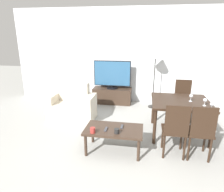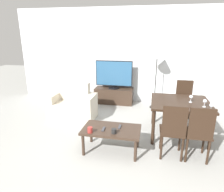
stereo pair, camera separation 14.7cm
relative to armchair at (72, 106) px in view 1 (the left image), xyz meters
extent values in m
plane|color=#9E9E99|center=(1.31, -1.72, -0.31)|extent=(18.00, 18.00, 0.00)
cube|color=silver|center=(1.31, 1.57, 1.04)|extent=(7.13, 0.06, 2.70)
cube|color=beige|center=(0.00, -0.03, -0.10)|extent=(0.74, 0.61, 0.42)
cube|color=beige|center=(0.00, 0.17, 0.32)|extent=(0.74, 0.20, 0.43)
cube|color=beige|center=(-0.46, -0.03, -0.01)|extent=(0.18, 0.61, 0.60)
cube|color=beige|center=(0.46, -0.03, -0.01)|extent=(0.18, 0.61, 0.60)
cube|color=#38281E|center=(0.76, 1.28, -0.09)|extent=(1.11, 0.44, 0.45)
cylinder|color=black|center=(0.76, 1.28, 0.16)|extent=(0.32, 0.32, 0.03)
cylinder|color=black|center=(0.76, 1.28, 0.20)|extent=(0.04, 0.04, 0.05)
cube|color=black|center=(0.76, 1.28, 0.58)|extent=(1.06, 0.04, 0.72)
cube|color=#2D5B84|center=(0.76, 1.25, 0.58)|extent=(1.02, 0.01, 0.69)
cube|color=#38281E|center=(1.21, -1.24, 0.10)|extent=(0.99, 0.56, 0.04)
cylinder|color=#38281E|center=(0.77, -1.46, -0.12)|extent=(0.05, 0.05, 0.39)
cylinder|color=#38281E|center=(1.65, -1.46, -0.12)|extent=(0.05, 0.05, 0.39)
cylinder|color=#38281E|center=(0.77, -1.01, -0.12)|extent=(0.05, 0.05, 0.39)
cylinder|color=#38281E|center=(1.65, -1.01, -0.12)|extent=(0.05, 0.05, 0.39)
cube|color=black|center=(2.41, -0.41, 0.39)|extent=(1.11, 1.03, 0.04)
cylinder|color=black|center=(1.91, -0.87, 0.03)|extent=(0.06, 0.06, 0.68)
cylinder|color=black|center=(2.91, -0.87, 0.03)|extent=(0.06, 0.06, 0.68)
cylinder|color=black|center=(1.91, 0.04, 0.03)|extent=(0.06, 0.06, 0.68)
cylinder|color=black|center=(2.91, 0.04, 0.03)|extent=(0.06, 0.06, 0.68)
cube|color=black|center=(2.22, -1.16, 0.14)|extent=(0.40, 0.40, 0.04)
cylinder|color=black|center=(2.05, -1.00, -0.10)|extent=(0.04, 0.04, 0.43)
cylinder|color=black|center=(2.38, -1.00, -0.10)|extent=(0.04, 0.04, 0.43)
cylinder|color=black|center=(2.05, -1.32, -0.10)|extent=(0.04, 0.04, 0.43)
cylinder|color=black|center=(2.38, -1.32, -0.10)|extent=(0.04, 0.04, 0.43)
cube|color=black|center=(2.22, -1.34, 0.39)|extent=(0.37, 0.04, 0.48)
cube|color=black|center=(2.60, 0.33, 0.14)|extent=(0.40, 0.40, 0.04)
cylinder|color=black|center=(2.44, 0.17, -0.10)|extent=(0.04, 0.04, 0.43)
cylinder|color=black|center=(2.77, 0.17, -0.10)|extent=(0.04, 0.04, 0.43)
cylinder|color=black|center=(2.44, 0.49, -0.10)|extent=(0.04, 0.04, 0.43)
cylinder|color=black|center=(2.77, 0.49, -0.10)|extent=(0.04, 0.04, 0.43)
cube|color=black|center=(2.60, 0.51, 0.39)|extent=(0.37, 0.04, 0.48)
cube|color=black|center=(2.60, -1.16, 0.14)|extent=(0.40, 0.40, 0.04)
cylinder|color=black|center=(2.44, -1.00, -0.10)|extent=(0.04, 0.04, 0.43)
cylinder|color=black|center=(2.77, -1.00, -0.10)|extent=(0.04, 0.04, 0.43)
cylinder|color=black|center=(2.44, -1.32, -0.10)|extent=(0.04, 0.04, 0.43)
cylinder|color=black|center=(2.77, -1.32, -0.10)|extent=(0.04, 0.04, 0.43)
cube|color=black|center=(2.60, -1.34, 0.39)|extent=(0.37, 0.04, 0.48)
cylinder|color=black|center=(1.94, 1.12, -0.30)|extent=(0.24, 0.24, 0.02)
cylinder|color=black|center=(1.94, 1.12, 0.39)|extent=(0.02, 0.02, 1.35)
cone|color=white|center=(1.94, 1.12, 1.21)|extent=(0.34, 0.34, 0.28)
cube|color=#38383D|center=(1.08, -1.30, 0.13)|extent=(0.04, 0.15, 0.02)
cube|color=#38383D|center=(1.34, -1.16, 0.13)|extent=(0.04, 0.15, 0.02)
cylinder|color=black|center=(1.28, -1.40, 0.16)|extent=(0.08, 0.08, 0.08)
cylinder|color=maroon|center=(0.89, -1.44, 0.16)|extent=(0.09, 0.09, 0.09)
cylinder|color=silver|center=(2.59, -0.42, 0.42)|extent=(0.06, 0.06, 0.01)
cylinder|color=silver|center=(2.59, -0.42, 0.46)|extent=(0.01, 0.01, 0.07)
sphere|color=silver|center=(2.59, -0.42, 0.52)|extent=(0.07, 0.07, 0.07)
cylinder|color=silver|center=(2.79, -0.64, 0.42)|extent=(0.06, 0.06, 0.01)
cylinder|color=silver|center=(2.79, -0.64, 0.46)|extent=(0.01, 0.01, 0.07)
sphere|color=silver|center=(2.79, -0.64, 0.52)|extent=(0.07, 0.07, 0.07)
cylinder|color=silver|center=(2.85, -0.85, 0.42)|extent=(0.06, 0.06, 0.01)
cylinder|color=silver|center=(2.85, -0.85, 0.46)|extent=(0.01, 0.01, 0.07)
sphere|color=silver|center=(2.85, -0.85, 0.52)|extent=(0.07, 0.07, 0.07)
camera|label=1|loc=(1.69, -4.29, 1.68)|focal=32.00mm
camera|label=2|loc=(1.83, -4.27, 1.68)|focal=32.00mm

